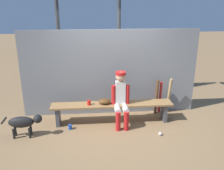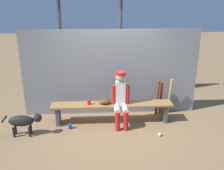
% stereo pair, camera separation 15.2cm
% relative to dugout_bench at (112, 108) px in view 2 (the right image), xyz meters
% --- Properties ---
extents(ground_plane, '(30.00, 30.00, 0.00)m').
position_rel_dugout_bench_xyz_m(ground_plane, '(0.00, 0.00, -0.37)').
color(ground_plane, olive).
extents(chainlink_fence, '(4.20, 0.03, 2.08)m').
position_rel_dugout_bench_xyz_m(chainlink_fence, '(0.00, 0.52, 0.67)').
color(chainlink_fence, gray).
rests_on(chainlink_fence, ground_plane).
extents(dugout_bench, '(2.76, 0.36, 0.47)m').
position_rel_dugout_bench_xyz_m(dugout_bench, '(0.00, 0.00, 0.00)').
color(dugout_bench, olive).
rests_on(dugout_bench, ground_plane).
extents(player_seated, '(0.41, 0.55, 1.22)m').
position_rel_dugout_bench_xyz_m(player_seated, '(0.19, -0.11, 0.29)').
color(player_seated, silver).
rests_on(player_seated, ground_plane).
extents(baseball_glove, '(0.28, 0.20, 0.12)m').
position_rel_dugout_bench_xyz_m(baseball_glove, '(-0.17, 0.00, 0.16)').
color(baseball_glove, '#593819').
rests_on(baseball_glove, dugout_bench).
extents(bat_wood_dark, '(0.07, 0.13, 0.90)m').
position_rel_dugout_bench_xyz_m(bat_wood_dark, '(1.13, 0.35, 0.08)').
color(bat_wood_dark, brown).
rests_on(bat_wood_dark, ground_plane).
extents(bat_aluminum_red, '(0.08, 0.16, 0.83)m').
position_rel_dugout_bench_xyz_m(bat_aluminum_red, '(1.23, 0.41, 0.04)').
color(bat_aluminum_red, '#B22323').
rests_on(bat_aluminum_red, ground_plane).
extents(bat_wood_tan, '(0.09, 0.19, 0.92)m').
position_rel_dugout_bench_xyz_m(bat_wood_tan, '(1.44, 0.37, 0.09)').
color(bat_wood_tan, tan).
rests_on(bat_wood_tan, ground_plane).
extents(baseball, '(0.07, 0.07, 0.07)m').
position_rel_dugout_bench_xyz_m(baseball, '(0.96, -0.68, -0.34)').
color(baseball, white).
rests_on(baseball, ground_plane).
extents(cup_on_ground, '(0.08, 0.08, 0.11)m').
position_rel_dugout_bench_xyz_m(cup_on_ground, '(-0.95, -0.25, -0.32)').
color(cup_on_ground, '#1E47AD').
rests_on(cup_on_ground, ground_plane).
extents(cup_on_bench, '(0.08, 0.08, 0.11)m').
position_rel_dugout_bench_xyz_m(cup_on_bench, '(-0.52, -0.02, 0.15)').
color(cup_on_bench, red).
rests_on(cup_on_bench, dugout_bench).
extents(dog, '(0.84, 0.20, 0.49)m').
position_rel_dugout_bench_xyz_m(dog, '(-1.86, -0.47, -0.04)').
color(dog, black).
rests_on(dog, ground_plane).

